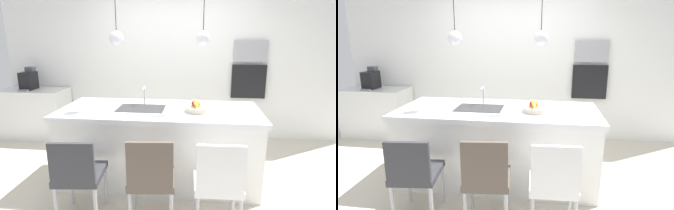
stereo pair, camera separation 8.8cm
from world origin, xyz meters
The scene contains 15 objects.
floor centered at (0.00, 0.00, 0.00)m, with size 6.60×6.60×0.00m, color beige.
back_wall centered at (0.00, 1.65, 1.30)m, with size 6.00×0.10×2.60m, color white.
kitchen_island centered at (0.00, 0.00, 0.46)m, with size 2.36×1.00×0.91m.
sink_basin centered at (-0.22, 0.00, 0.90)m, with size 0.56×0.40×0.02m, color #2D2D30.
faucet centered at (-0.22, 0.21, 1.05)m, with size 0.02×0.17×0.22m.
fruit_bowl centered at (0.45, -0.07, 0.95)m, with size 0.30×0.30×0.16m.
side_counter centered at (-2.40, 1.28, 0.42)m, with size 1.10×0.60×0.85m, color white.
coffee_machine centered at (-2.46, 1.28, 1.01)m, with size 0.20×0.35×0.38m.
microwave centered at (1.28, 1.58, 1.50)m, with size 0.54×0.08×0.34m, color #9E9EA3.
oven centered at (1.28, 1.58, 1.00)m, with size 0.56×0.08×0.56m, color black.
chair_near centered at (-0.65, -0.90, 0.50)m, with size 0.47×0.51×0.86m.
chair_middle centered at (0.05, -0.90, 0.50)m, with size 0.46×0.49×0.90m.
chair_far centered at (0.65, -0.90, 0.49)m, with size 0.44×0.43×0.89m.
pendant_light_left centered at (-0.49, 0.00, 1.73)m, with size 0.16×0.16×0.76m.
pendant_light_right centered at (0.49, 0.00, 1.73)m, with size 0.16×0.16×0.76m.
Camera 1 is at (0.46, -3.17, 1.76)m, focal length 29.83 mm.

